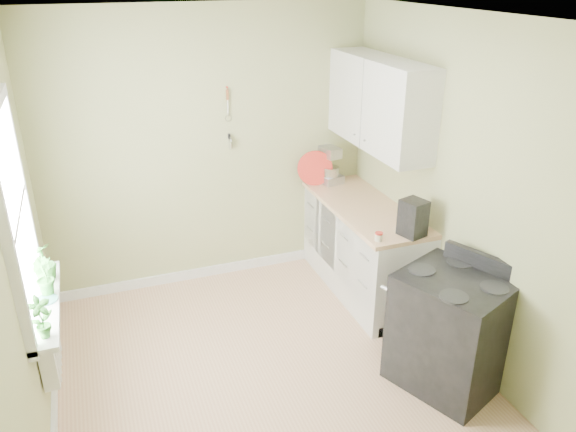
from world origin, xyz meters
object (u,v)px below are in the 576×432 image
object	(u,v)px
stove	(450,331)
kettle	(312,175)
coffee_maker	(413,219)
stand_mixer	(327,164)

from	to	relation	value
stove	kettle	bearing A→B (deg)	95.99
stove	kettle	xyz separation A→B (m)	(-0.23, 2.18, 0.53)
kettle	coffee_maker	xyz separation A→B (m)	(0.31, -1.42, 0.06)
stand_mixer	kettle	size ratio (longest dim) A/B	2.39
stand_mixer	kettle	xyz separation A→B (m)	(-0.18, -0.02, -0.09)
stand_mixer	stove	bearing A→B (deg)	-88.65
stand_mixer	coffee_maker	distance (m)	1.45
stove	coffee_maker	bearing A→B (deg)	83.82
stove	stand_mixer	world-z (taller)	stand_mixer
kettle	coffee_maker	distance (m)	1.45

